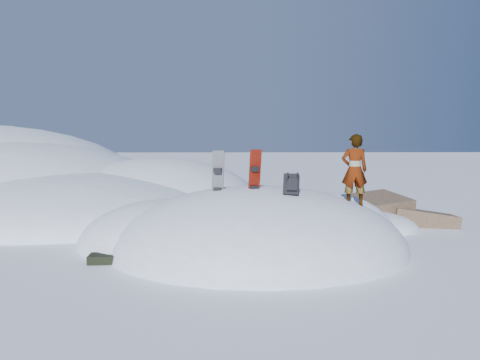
{
  "coord_description": "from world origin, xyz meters",
  "views": [
    {
      "loc": [
        -0.66,
        -10.89,
        2.72
      ],
      "look_at": [
        -0.41,
        0.3,
        1.63
      ],
      "focal_mm": 35.0,
      "sensor_mm": 36.0,
      "label": 1
    }
  ],
  "objects_px": {
    "snowboard_dark": "(218,182)",
    "backpack": "(291,185)",
    "snowboard_red": "(254,181)",
    "person": "(354,170)"
  },
  "relations": [
    {
      "from": "snowboard_red",
      "to": "backpack",
      "type": "xyz_separation_m",
      "value": [
        0.79,
        -0.51,
        -0.05
      ]
    },
    {
      "from": "snowboard_red",
      "to": "person",
      "type": "distance_m",
      "value": 2.32
    },
    {
      "from": "person",
      "to": "backpack",
      "type": "bearing_deg",
      "value": 22.78
    },
    {
      "from": "snowboard_dark",
      "to": "backpack",
      "type": "distance_m",
      "value": 1.75
    },
    {
      "from": "snowboard_dark",
      "to": "person",
      "type": "distance_m",
      "value": 3.17
    },
    {
      "from": "person",
      "to": "snowboard_red",
      "type": "bearing_deg",
      "value": 3.83
    },
    {
      "from": "snowboard_dark",
      "to": "backpack",
      "type": "xyz_separation_m",
      "value": [
        1.63,
        -0.63,
        0.0
      ]
    },
    {
      "from": "snowboard_red",
      "to": "snowboard_dark",
      "type": "distance_m",
      "value": 0.85
    },
    {
      "from": "backpack",
      "to": "snowboard_dark",
      "type": "bearing_deg",
      "value": 171.03
    },
    {
      "from": "snowboard_dark",
      "to": "backpack",
      "type": "relative_size",
      "value": 2.68
    }
  ]
}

